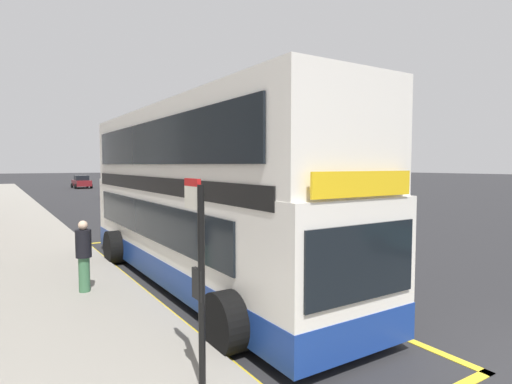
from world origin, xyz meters
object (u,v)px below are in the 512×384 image
(double_decker_bus, at_px, (198,201))
(pedestrian_waiting_near_sign, at_px, (84,253))
(parked_car_white_across, at_px, (119,188))
(bus_stop_sign, at_px, (199,264))
(parked_car_maroon_behind, at_px, (82,182))
(parked_car_grey_distant, at_px, (211,199))

(double_decker_bus, relative_size, pedestrian_waiting_near_sign, 6.96)
(double_decker_bus, bearing_deg, parked_car_white_across, 79.47)
(double_decker_bus, xyz_separation_m, parked_car_white_across, (5.44, 29.27, -1.26))
(bus_stop_sign, xyz_separation_m, pedestrian_waiting_near_sign, (-0.54, 4.95, -0.70))
(double_decker_bus, distance_m, bus_stop_sign, 5.29)
(bus_stop_sign, xyz_separation_m, parked_car_maroon_behind, (7.43, 51.57, -0.91))
(double_decker_bus, distance_m, parked_car_maroon_behind, 47.07)
(parked_car_white_across, bearing_deg, pedestrian_waiting_near_sign, -104.33)
(parked_car_maroon_behind, xyz_separation_m, pedestrian_waiting_near_sign, (-7.97, -46.62, 0.21))
(double_decker_bus, relative_size, parked_car_maroon_behind, 2.66)
(bus_stop_sign, height_order, parked_car_grey_distant, bus_stop_sign)
(parked_car_maroon_behind, bearing_deg, pedestrian_waiting_near_sign, 77.73)
(parked_car_maroon_behind, xyz_separation_m, parked_car_grey_distant, (2.00, -32.87, 0.00))
(parked_car_grey_distant, height_order, parked_car_white_across, same)
(bus_stop_sign, distance_m, pedestrian_waiting_near_sign, 5.03)
(double_decker_bus, xyz_separation_m, parked_car_grey_distant, (7.25, 13.89, -1.26))
(parked_car_maroon_behind, relative_size, pedestrian_waiting_near_sign, 2.61)
(bus_stop_sign, height_order, parked_car_maroon_behind, bus_stop_sign)
(parked_car_white_across, bearing_deg, parked_car_grey_distant, -81.98)
(double_decker_bus, height_order, parked_car_maroon_behind, double_decker_bus)
(parked_car_grey_distant, relative_size, pedestrian_waiting_near_sign, 2.61)
(double_decker_bus, xyz_separation_m, bus_stop_sign, (-2.18, -4.81, -0.35))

